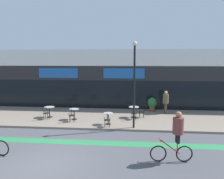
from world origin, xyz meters
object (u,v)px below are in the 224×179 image
cafe_chair_3_side (143,110)px  pedestrian_near_end (166,100)px  cafe_chair_3_near (134,112)px  planter_pot (152,104)px  lamp_post (134,79)px  cafe_chair_1_near (72,114)px  bistro_table_3 (134,110)px  bistro_table_2 (108,116)px  bistro_table_0 (49,110)px  cyclist_1 (176,133)px  bistro_table_1 (74,112)px  cafe_chair_2_near (107,119)px  cafe_chair_0_near (46,112)px

cafe_chair_3_side → pedestrian_near_end: size_ratio=0.51×
cafe_chair_3_near → pedestrian_near_end: 3.20m
planter_pot → lamp_post: size_ratio=0.22×
cafe_chair_3_side → pedestrian_near_end: pedestrian_near_end is taller
cafe_chair_1_near → bistro_table_3: bearing=-75.3°
cafe_chair_3_side → bistro_table_2: bearing=33.8°
bistro_table_2 → cafe_chair_3_side: 2.94m
bistro_table_3 → cafe_chair_1_near: bearing=-159.0°
cafe_chair_3_near → pedestrian_near_end: (2.42, 2.02, 0.53)m
bistro_table_0 → cyclist_1: size_ratio=0.35×
bistro_table_1 → cafe_chair_2_near: size_ratio=0.84×
cafe_chair_1_near → cafe_chair_3_near: same height
bistro_table_1 → planter_pot: planter_pot is taller
cafe_chair_0_near → lamp_post: lamp_post is taller
cafe_chair_3_near → planter_pot: planter_pot is taller
cafe_chair_1_near → cyclist_1: cyclist_1 is taller
bistro_table_1 → bistro_table_3: (4.12, 0.95, 0.02)m
bistro_table_2 → cafe_chair_3_side: (2.27, 1.87, -0.00)m
cafe_chair_1_near → planter_pot: 6.67m
planter_pot → cafe_chair_3_side: bearing=-112.0°
cafe_chair_3_side → lamp_post: (-0.64, -2.41, 2.47)m
cyclist_1 → cafe_chair_1_near: bearing=-44.2°
cafe_chair_3_side → cafe_chair_0_near: bearing=4.3°
bistro_table_3 → pedestrian_near_end: 2.84m
cafe_chair_1_near → cafe_chair_3_near: 4.22m
bistro_table_0 → cafe_chair_1_near: (1.94, -1.04, -0.03)m
cafe_chair_3_side → lamp_post: 3.51m
bistro_table_0 → cafe_chair_3_side: cafe_chair_3_side is taller
bistro_table_3 → planter_pot: size_ratio=0.70×
bistro_table_0 → planter_pot: planter_pot is taller
cafe_chair_3_near → cafe_chair_3_side: 0.89m
cafe_chair_2_near → pedestrian_near_end: pedestrian_near_end is taller
bistro_table_2 → pedestrian_near_end: size_ratio=0.42×
bistro_table_3 → cafe_chair_2_near: 2.98m
cafe_chair_1_near → cafe_chair_3_near: bearing=-83.3°
cafe_chair_2_near → planter_pot: (3.10, 4.57, 0.09)m
cafe_chair_0_near → cyclist_1: (7.75, -5.36, 0.61)m
cafe_chair_2_near → bistro_table_3: bearing=-38.1°
bistro_table_1 → cafe_chair_1_near: (0.01, -0.63, -0.02)m
cafe_chair_1_near → planter_pot: (5.57, 3.66, 0.09)m
bistro_table_0 → bistro_table_2: size_ratio=1.03×
bistro_table_2 → cafe_chair_1_near: (-2.46, 0.28, -0.00)m
bistro_table_0 → lamp_post: bearing=-17.2°
bistro_table_0 → cafe_chair_0_near: cafe_chair_0_near is taller
lamp_post → planter_pot: bearing=71.7°
cafe_chair_2_near → bistro_table_1: bearing=53.6°
bistro_table_0 → cafe_chair_2_near: 4.82m
bistro_table_0 → cafe_chair_2_near: bearing=-23.8°
cafe_chair_0_near → bistro_table_3: bearing=-78.7°
bistro_table_3 → cafe_chair_3_side: size_ratio=0.86×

